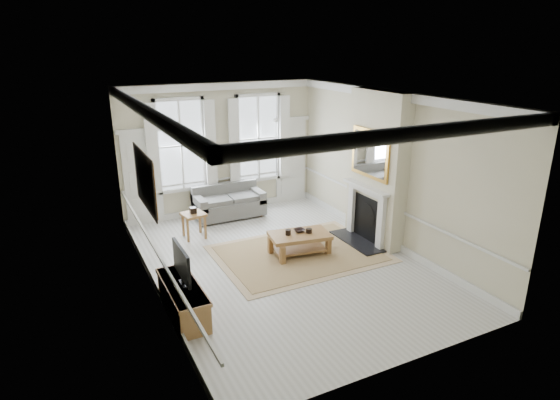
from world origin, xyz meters
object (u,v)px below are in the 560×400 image
coffee_table (300,237)px  tv_stand (183,300)px  sofa (228,203)px  side_table (194,218)px

coffee_table → tv_stand: bearing=-147.7°
sofa → side_table: sofa is taller
tv_stand → side_table: bearing=70.3°
side_table → tv_stand: (-1.11, -3.10, -0.21)m
sofa → tv_stand: size_ratio=1.16×
sofa → tv_stand: 4.67m
coffee_table → side_table: bearing=142.3°
side_table → sofa: bearing=38.4°
sofa → coffee_table: sofa is taller
coffee_table → tv_stand: size_ratio=0.89×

